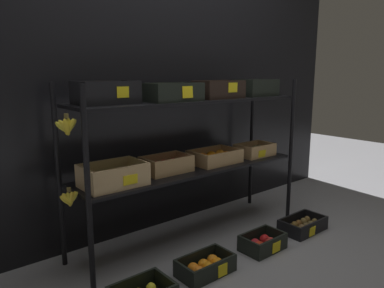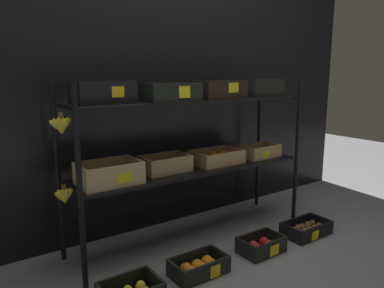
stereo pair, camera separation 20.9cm
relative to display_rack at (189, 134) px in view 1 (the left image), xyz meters
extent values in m
plane|color=gray|center=(0.04, 0.01, -0.80)|extent=(10.00, 10.00, 0.00)
cube|color=black|center=(0.04, 0.43, 0.31)|extent=(4.19, 0.12, 2.23)
cylinder|color=black|center=(-0.85, -0.21, -0.21)|extent=(0.03, 0.03, 1.18)
cylinder|color=black|center=(0.94, -0.21, -0.21)|extent=(0.03, 0.03, 1.18)
cylinder|color=black|center=(-0.85, 0.23, -0.21)|extent=(0.03, 0.03, 1.18)
cylinder|color=black|center=(0.94, 0.23, -0.21)|extent=(0.03, 0.03, 1.18)
cube|color=black|center=(0.04, 0.01, -0.26)|extent=(1.76, 0.41, 0.02)
cube|color=black|center=(0.04, 0.01, 0.23)|extent=(1.76, 0.41, 0.02)
cube|color=tan|center=(-0.61, -0.02, -0.25)|extent=(0.38, 0.26, 0.01)
cube|color=tan|center=(-0.61, -0.14, -0.18)|extent=(0.38, 0.02, 0.13)
cube|color=tan|center=(-0.61, 0.10, -0.18)|extent=(0.38, 0.02, 0.13)
cube|color=tan|center=(-0.79, -0.02, -0.18)|extent=(0.02, 0.22, 0.13)
cube|color=tan|center=(-0.43, -0.02, -0.18)|extent=(0.02, 0.22, 0.13)
sphere|color=#88B842|center=(-0.70, -0.06, -0.21)|extent=(0.07, 0.07, 0.07)
sphere|color=#82B242|center=(-0.61, -0.06, -0.21)|extent=(0.07, 0.07, 0.07)
sphere|color=#92BB42|center=(-0.52, -0.06, -0.21)|extent=(0.07, 0.07, 0.07)
sphere|color=#81B749|center=(-0.70, 0.01, -0.21)|extent=(0.07, 0.07, 0.07)
sphere|color=#85B43F|center=(-0.62, 0.02, -0.21)|extent=(0.07, 0.07, 0.07)
sphere|color=#89C540|center=(-0.52, 0.01, -0.21)|extent=(0.07, 0.07, 0.07)
cube|color=yellow|center=(-0.57, -0.15, -0.19)|extent=(0.10, 0.01, 0.06)
cube|color=tan|center=(-0.18, 0.03, -0.25)|extent=(0.33, 0.22, 0.01)
cube|color=tan|center=(-0.18, -0.07, -0.19)|extent=(0.33, 0.02, 0.10)
cube|color=tan|center=(-0.18, 0.12, -0.19)|extent=(0.33, 0.02, 0.10)
cube|color=tan|center=(-0.34, 0.03, -0.19)|extent=(0.02, 0.18, 0.10)
cube|color=tan|center=(-0.02, 0.03, -0.19)|extent=(0.02, 0.18, 0.10)
sphere|color=red|center=(-0.26, 0.00, -0.21)|extent=(0.07, 0.07, 0.07)
sphere|color=red|center=(-0.18, -0.01, -0.21)|extent=(0.07, 0.07, 0.07)
sphere|color=red|center=(-0.10, -0.01, -0.21)|extent=(0.07, 0.07, 0.07)
sphere|color=red|center=(-0.25, 0.05, -0.21)|extent=(0.07, 0.07, 0.07)
sphere|color=red|center=(-0.18, 0.05, -0.21)|extent=(0.07, 0.07, 0.07)
sphere|color=red|center=(-0.10, 0.05, -0.21)|extent=(0.07, 0.07, 0.07)
cube|color=tan|center=(0.26, 0.00, -0.25)|extent=(0.37, 0.25, 0.01)
cube|color=tan|center=(0.26, -0.11, -0.20)|extent=(0.37, 0.02, 0.09)
cube|color=tan|center=(0.26, 0.12, -0.20)|extent=(0.37, 0.02, 0.09)
cube|color=tan|center=(0.08, 0.00, -0.20)|extent=(0.02, 0.22, 0.09)
cube|color=tan|center=(0.44, 0.00, -0.20)|extent=(0.02, 0.22, 0.09)
sphere|color=orange|center=(0.17, -0.03, -0.20)|extent=(0.07, 0.07, 0.07)
sphere|color=orange|center=(0.26, -0.03, -0.20)|extent=(0.07, 0.07, 0.07)
sphere|color=orange|center=(0.35, -0.03, -0.20)|extent=(0.07, 0.07, 0.07)
sphere|color=orange|center=(0.17, 0.04, -0.20)|extent=(0.07, 0.07, 0.07)
sphere|color=orange|center=(0.26, 0.04, -0.20)|extent=(0.07, 0.07, 0.07)
sphere|color=orange|center=(0.35, 0.04, -0.20)|extent=(0.07, 0.07, 0.07)
cube|color=tan|center=(0.69, -0.03, -0.25)|extent=(0.31, 0.21, 0.01)
cube|color=tan|center=(0.69, -0.12, -0.20)|extent=(0.31, 0.02, 0.09)
cube|color=tan|center=(0.69, 0.07, -0.20)|extent=(0.31, 0.02, 0.09)
cube|color=tan|center=(0.54, -0.03, -0.20)|extent=(0.02, 0.17, 0.09)
cube|color=tan|center=(0.84, -0.03, -0.20)|extent=(0.02, 0.17, 0.09)
ellipsoid|color=brown|center=(0.61, -0.06, -0.21)|extent=(0.05, 0.05, 0.07)
ellipsoid|color=brown|center=(0.66, -0.06, -0.21)|extent=(0.05, 0.05, 0.07)
ellipsoid|color=brown|center=(0.72, -0.06, -0.21)|extent=(0.05, 0.05, 0.07)
ellipsoid|color=brown|center=(0.78, -0.05, -0.21)|extent=(0.05, 0.05, 0.07)
ellipsoid|color=brown|center=(0.60, 0.00, -0.21)|extent=(0.05, 0.05, 0.07)
ellipsoid|color=brown|center=(0.66, 0.01, -0.21)|extent=(0.05, 0.05, 0.07)
ellipsoid|color=brown|center=(0.72, 0.00, -0.21)|extent=(0.05, 0.05, 0.07)
ellipsoid|color=brown|center=(0.77, 0.01, -0.21)|extent=(0.05, 0.05, 0.07)
cube|color=yellow|center=(0.66, -0.13, -0.22)|extent=(0.08, 0.01, 0.06)
cube|color=black|center=(-0.60, 0.04, 0.25)|extent=(0.36, 0.24, 0.01)
cube|color=black|center=(-0.60, -0.07, 0.32)|extent=(0.36, 0.02, 0.13)
cube|color=black|center=(-0.60, 0.15, 0.32)|extent=(0.36, 0.02, 0.13)
cube|color=black|center=(-0.77, 0.04, 0.32)|extent=(0.02, 0.21, 0.13)
cube|color=black|center=(-0.43, 0.04, 0.32)|extent=(0.02, 0.21, 0.13)
sphere|color=orange|center=(-0.70, 0.01, 0.28)|extent=(0.06, 0.06, 0.06)
sphere|color=orange|center=(-0.64, 0.00, 0.28)|extent=(0.06, 0.06, 0.06)
sphere|color=orange|center=(-0.57, 0.01, 0.28)|extent=(0.06, 0.06, 0.06)
sphere|color=orange|center=(-0.51, 0.00, 0.28)|extent=(0.06, 0.06, 0.06)
sphere|color=orange|center=(-0.70, 0.08, 0.28)|extent=(0.06, 0.06, 0.06)
sphere|color=orange|center=(-0.63, 0.08, 0.28)|extent=(0.06, 0.06, 0.06)
sphere|color=orange|center=(-0.57, 0.08, 0.28)|extent=(0.06, 0.06, 0.06)
sphere|color=orange|center=(-0.51, 0.08, 0.28)|extent=(0.06, 0.06, 0.06)
cube|color=yellow|center=(-0.56, -0.08, 0.32)|extent=(0.08, 0.01, 0.06)
cube|color=black|center=(-0.17, -0.05, 0.25)|extent=(0.37, 0.21, 0.01)
cube|color=black|center=(-0.17, -0.14, 0.31)|extent=(0.37, 0.02, 0.11)
cube|color=black|center=(-0.17, 0.05, 0.31)|extent=(0.37, 0.02, 0.11)
cube|color=black|center=(-0.35, -0.05, 0.31)|extent=(0.02, 0.18, 0.11)
cube|color=black|center=(0.01, -0.05, 0.31)|extent=(0.02, 0.18, 0.11)
ellipsoid|color=#BDB64F|center=(-0.26, -0.07, 0.30)|extent=(0.07, 0.07, 0.09)
ellipsoid|color=#AAB04C|center=(-0.17, -0.08, 0.30)|extent=(0.07, 0.07, 0.09)
ellipsoid|color=tan|center=(-0.08, -0.07, 0.30)|extent=(0.07, 0.07, 0.09)
ellipsoid|color=tan|center=(-0.26, -0.02, 0.30)|extent=(0.07, 0.07, 0.09)
ellipsoid|color=#A6C05A|center=(-0.17, -0.02, 0.30)|extent=(0.07, 0.07, 0.09)
ellipsoid|color=#BBB952|center=(-0.08, -0.02, 0.30)|extent=(0.07, 0.07, 0.09)
cube|color=yellow|center=(-0.13, -0.15, 0.31)|extent=(0.08, 0.01, 0.08)
cube|color=black|center=(0.25, -0.04, 0.25)|extent=(0.36, 0.20, 0.01)
cube|color=black|center=(0.25, -0.13, 0.31)|extent=(0.36, 0.02, 0.12)
cube|color=black|center=(0.25, 0.06, 0.31)|extent=(0.36, 0.02, 0.12)
cube|color=black|center=(0.08, -0.04, 0.31)|extent=(0.02, 0.17, 0.12)
cube|color=black|center=(0.43, -0.04, 0.31)|extent=(0.02, 0.17, 0.12)
sphere|color=#D7B355|center=(0.17, -0.06, 0.29)|extent=(0.07, 0.07, 0.07)
sphere|color=gold|center=(0.26, -0.06, 0.29)|extent=(0.07, 0.07, 0.07)
sphere|color=#D5C655|center=(0.34, -0.06, 0.29)|extent=(0.07, 0.07, 0.07)
sphere|color=#D4C554|center=(0.17, -0.01, 0.29)|extent=(0.07, 0.07, 0.07)
sphere|color=#DFB753|center=(0.25, -0.01, 0.29)|extent=(0.07, 0.07, 0.07)
sphere|color=#DBBA50|center=(0.34, -0.01, 0.29)|extent=(0.07, 0.07, 0.07)
cube|color=yellow|center=(0.30, -0.14, 0.32)|extent=(0.09, 0.01, 0.07)
cube|color=black|center=(0.69, -0.02, 0.25)|extent=(0.33, 0.22, 0.01)
cube|color=black|center=(0.69, -0.12, 0.31)|extent=(0.33, 0.02, 0.12)
cube|color=black|center=(0.69, 0.08, 0.31)|extent=(0.33, 0.02, 0.12)
cube|color=black|center=(0.53, -0.02, 0.31)|extent=(0.02, 0.19, 0.12)
cube|color=black|center=(0.84, -0.02, 0.31)|extent=(0.02, 0.19, 0.12)
sphere|color=#6B2452|center=(0.60, -0.05, 0.28)|extent=(0.05, 0.05, 0.05)
sphere|color=#6A1D57|center=(0.65, -0.05, 0.28)|extent=(0.05, 0.05, 0.05)
sphere|color=#5E274E|center=(0.72, -0.05, 0.28)|extent=(0.05, 0.05, 0.05)
sphere|color=#5E2947|center=(0.78, -0.05, 0.28)|extent=(0.05, 0.05, 0.05)
sphere|color=#612053|center=(0.59, 0.01, 0.28)|extent=(0.05, 0.05, 0.05)
sphere|color=#6A2D46|center=(0.65, 0.02, 0.28)|extent=(0.05, 0.05, 0.05)
sphere|color=#6B2D50|center=(0.72, 0.02, 0.28)|extent=(0.05, 0.05, 0.05)
sphere|color=#6B1846|center=(0.78, 0.02, 0.28)|extent=(0.05, 0.05, 0.05)
cylinder|color=brown|center=(-0.89, -0.04, -0.22)|extent=(0.02, 0.02, 0.02)
ellipsoid|color=yellow|center=(-0.92, -0.04, -0.27)|extent=(0.09, 0.03, 0.08)
ellipsoid|color=yellow|center=(-0.91, -0.03, -0.27)|extent=(0.07, 0.03, 0.09)
ellipsoid|color=yellow|center=(-0.90, -0.04, -0.27)|extent=(0.05, 0.03, 0.09)
ellipsoid|color=yellow|center=(-0.89, -0.04, -0.27)|extent=(0.05, 0.03, 0.09)
ellipsoid|color=yellow|center=(-0.88, -0.03, -0.27)|extent=(0.07, 0.03, 0.09)
ellipsoid|color=yellow|center=(-0.87, -0.03, -0.27)|extent=(0.08, 0.03, 0.09)
cylinder|color=brown|center=(-0.89, -0.07, 0.20)|extent=(0.02, 0.02, 0.02)
ellipsoid|color=yellow|center=(-0.92, -0.07, 0.14)|extent=(0.09, 0.03, 0.09)
ellipsoid|color=yellow|center=(-0.91, -0.08, 0.14)|extent=(0.08, 0.03, 0.10)
ellipsoid|color=yellow|center=(-0.90, -0.08, 0.14)|extent=(0.05, 0.03, 0.10)
ellipsoid|color=yellow|center=(-0.89, -0.07, 0.14)|extent=(0.05, 0.03, 0.10)
ellipsoid|color=yellow|center=(-0.88, -0.07, 0.14)|extent=(0.07, 0.03, 0.10)
ellipsoid|color=yellow|center=(-0.87, -0.07, 0.14)|extent=(0.09, 0.03, 0.09)
cube|color=black|center=(-0.70, -0.36, -0.73)|extent=(0.32, 0.02, 0.11)
cube|color=black|center=(-0.55, -0.47, -0.73)|extent=(0.02, 0.20, 0.11)
cube|color=black|center=(-0.22, -0.44, -0.80)|extent=(0.35, 0.20, 0.01)
cube|color=black|center=(-0.22, -0.53, -0.74)|extent=(0.35, 0.02, 0.10)
cube|color=black|center=(-0.22, -0.34, -0.74)|extent=(0.35, 0.02, 0.10)
cube|color=black|center=(-0.39, -0.44, -0.74)|extent=(0.02, 0.17, 0.10)
cube|color=black|center=(-0.05, -0.44, -0.74)|extent=(0.02, 0.17, 0.10)
sphere|color=orange|center=(-0.30, -0.46, -0.75)|extent=(0.07, 0.07, 0.07)
sphere|color=orange|center=(-0.22, -0.46, -0.75)|extent=(0.07, 0.07, 0.07)
sphere|color=orange|center=(-0.14, -0.46, -0.75)|extent=(0.07, 0.07, 0.07)
sphere|color=orange|center=(-0.30, -0.41, -0.75)|extent=(0.07, 0.07, 0.07)
sphere|color=orange|center=(-0.22, -0.42, -0.75)|extent=(0.07, 0.07, 0.07)
sphere|color=orange|center=(-0.14, -0.41, -0.75)|extent=(0.07, 0.07, 0.07)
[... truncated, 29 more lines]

